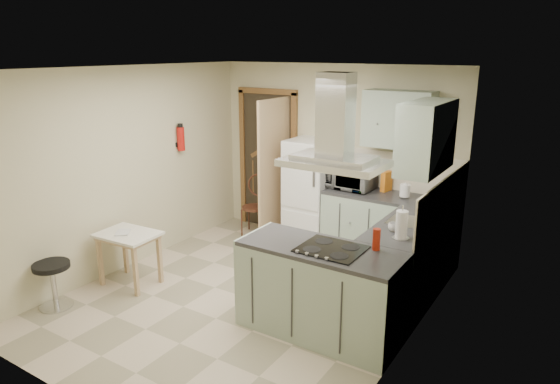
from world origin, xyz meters
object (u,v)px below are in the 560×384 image
Objects in this scene: fridge at (311,193)px; bentwood_chair at (254,208)px; peninsula at (321,291)px; microwave at (350,176)px; drop_leaf_table at (130,259)px; extractor_hood at (334,163)px; stool at (54,285)px.

fridge is 0.96m from bentwood_chair.
peninsula is 2.83m from bentwood_chair.
microwave is at bearing 107.82° from peninsula.
fridge reaches higher than drop_leaf_table.
drop_leaf_table is (-2.38, -0.27, -0.13)m from peninsula.
drop_leaf_table is at bearing -125.37° from microwave.
extractor_hood reaches higher than drop_leaf_table.
stool is at bearing -114.80° from fridge.
fridge is at bearing 123.79° from extractor_hood.
drop_leaf_table is (-1.16, -2.25, -0.43)m from fridge.
peninsula is (1.22, -1.98, -0.30)m from fridge.
stool is at bearing -157.58° from peninsula.
peninsula is 2.40m from drop_leaf_table.
fridge reaches higher than stool.
extractor_hood is 2.86m from drop_leaf_table.
bentwood_chair reaches higher than stool.
stool is (-2.74, -1.09, -1.46)m from extractor_hood.
stool is 3.78m from microwave.
drop_leaf_table is at bearing -173.81° from extractor_hood.
drop_leaf_table is (-2.48, -0.27, -1.40)m from extractor_hood.
peninsula reaches higher than drop_leaf_table.
extractor_hood is 1.10× the size of bentwood_chair.
microwave is (1.74, 2.28, 0.75)m from drop_leaf_table.
fridge is at bearing 65.20° from stool.
stool is at bearing -120.85° from microwave.
extractor_hood is at bearing 21.68° from stool.
microwave is (-0.65, 2.01, 0.62)m from peninsula.
microwave is at bearing 2.96° from fridge.
extractor_hood is 2.24m from microwave.
stool is (-0.52, -2.96, -0.15)m from bentwood_chair.
extractor_hood reaches higher than bentwood_chair.
bentwood_chair is 3.01m from stool.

